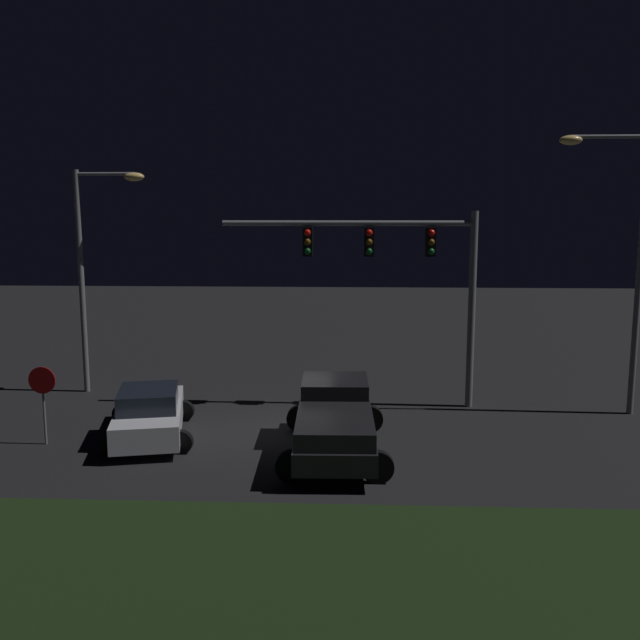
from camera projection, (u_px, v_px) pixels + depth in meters
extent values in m
plane|color=black|center=(290.00, 430.00, 20.63)|extent=(80.00, 80.00, 0.00)
cube|color=black|center=(250.00, 568.00, 12.50)|extent=(24.89, 5.46, 0.10)
cube|color=black|center=(335.00, 430.00, 18.40)|extent=(2.12, 5.44, 0.55)
cube|color=black|center=(335.00, 393.00, 19.47)|extent=(1.88, 1.94, 0.85)
cube|color=black|center=(335.00, 389.00, 19.45)|extent=(1.79, 1.56, 0.51)
cube|color=black|center=(335.00, 425.00, 17.26)|extent=(1.99, 3.07, 0.45)
cylinder|color=black|center=(300.00, 419.00, 20.39)|extent=(0.80, 0.22, 0.80)
cylinder|color=black|center=(370.00, 419.00, 20.35)|extent=(0.80, 0.22, 0.80)
cylinder|color=black|center=(292.00, 466.00, 16.55)|extent=(0.80, 0.22, 0.80)
cylinder|color=black|center=(378.00, 467.00, 16.50)|extent=(0.80, 0.22, 0.80)
cube|color=silver|center=(150.00, 417.00, 19.81)|extent=(2.69, 4.68, 0.70)
cube|color=black|center=(148.00, 398.00, 19.47)|extent=(1.99, 2.29, 0.55)
cylinder|color=black|center=(123.00, 414.00, 21.15)|extent=(0.64, 0.22, 0.64)
cylinder|color=black|center=(184.00, 411.00, 21.46)|extent=(0.64, 0.22, 0.64)
cylinder|color=black|center=(111.00, 446.00, 18.24)|extent=(0.64, 0.22, 0.64)
cylinder|color=black|center=(181.00, 442.00, 18.55)|extent=(0.64, 0.22, 0.64)
cylinder|color=slate|center=(472.00, 311.00, 22.63)|extent=(0.24, 0.24, 6.50)
cylinder|color=slate|center=(348.00, 223.00, 22.36)|extent=(8.20, 0.18, 0.18)
cube|color=black|center=(431.00, 242.00, 22.34)|extent=(0.32, 0.44, 0.95)
sphere|color=red|center=(432.00, 233.00, 22.07)|extent=(0.22, 0.22, 0.22)
sphere|color=#59380A|center=(431.00, 242.00, 22.11)|extent=(0.22, 0.22, 0.22)
sphere|color=#0C4719|center=(431.00, 252.00, 22.16)|extent=(0.22, 0.22, 0.22)
cube|color=black|center=(369.00, 242.00, 22.43)|extent=(0.32, 0.44, 0.95)
sphere|color=red|center=(369.00, 233.00, 22.15)|extent=(0.22, 0.22, 0.22)
sphere|color=#59380A|center=(369.00, 242.00, 22.20)|extent=(0.22, 0.22, 0.22)
sphere|color=#0C4719|center=(369.00, 251.00, 22.25)|extent=(0.22, 0.22, 0.22)
cube|color=black|center=(308.00, 242.00, 22.51)|extent=(0.32, 0.44, 0.95)
sphere|color=red|center=(307.00, 233.00, 22.24)|extent=(0.22, 0.22, 0.22)
sphere|color=#59380A|center=(307.00, 242.00, 22.29)|extent=(0.22, 0.22, 0.22)
sphere|color=#0C4719|center=(307.00, 251.00, 22.33)|extent=(0.22, 0.22, 0.22)
cylinder|color=slate|center=(82.00, 283.00, 24.45)|extent=(0.20, 0.20, 7.92)
cylinder|color=slate|center=(105.00, 174.00, 23.82)|extent=(2.05, 0.12, 0.12)
ellipsoid|color=#F9CC72|center=(134.00, 177.00, 23.79)|extent=(0.70, 0.44, 0.30)
cylinder|color=slate|center=(639.00, 277.00, 21.60)|extent=(0.20, 0.20, 8.89)
cylinder|color=slate|center=(610.00, 137.00, 20.99)|extent=(2.35, 0.12, 0.12)
ellipsoid|color=#F9CC72|center=(571.00, 140.00, 21.05)|extent=(0.70, 0.44, 0.30)
cylinder|color=slate|center=(44.00, 406.00, 19.17)|extent=(0.07, 0.07, 2.20)
cylinder|color=#B20C0F|center=(42.00, 380.00, 19.03)|extent=(0.76, 0.03, 0.76)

